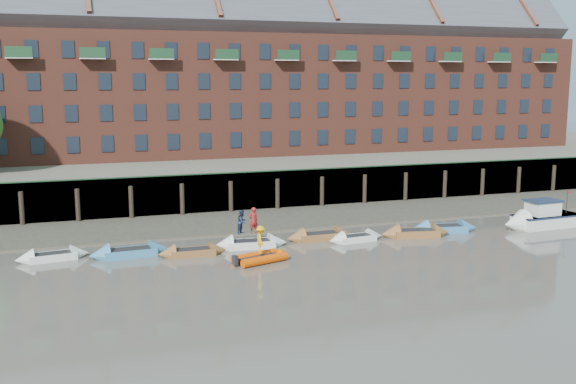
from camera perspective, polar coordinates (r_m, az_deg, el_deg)
name	(u,v)px	position (r m, az deg, el deg)	size (l,w,h in m)	color
ground	(365,287)	(36.17, 6.52, -8.03)	(220.00, 220.00, 0.00)	#59534C
foreshore	(267,220)	(52.49, -1.75, -2.38)	(110.00, 8.00, 0.50)	#3D382F
mud_band	(281,229)	(49.32, -0.62, -3.16)	(110.00, 1.60, 0.10)	#4C4336
river_wall	(252,191)	(56.33, -3.03, 0.09)	(110.00, 1.23, 3.30)	#2D2A26
bank_terrace	(217,170)	(69.41, -6.01, 1.88)	(110.00, 28.00, 3.20)	#5E594D
apartment_terrace	(213,59)	(69.77, -6.36, 11.15)	(80.60, 15.56, 20.98)	brown
rowboat_0	(53,256)	(43.51, -19.31, -5.17)	(4.45, 1.86, 1.25)	silver
rowboat_1	(130,252)	(43.00, -13.23, -5.01)	(5.04, 1.76, 1.44)	teal
rowboat_2	(193,252)	(42.51, -8.08, -5.06)	(4.32, 1.35, 1.24)	brown
rowboat_3	(251,244)	(44.08, -3.17, -4.41)	(4.90, 1.80, 1.39)	silver
rowboat_4	(320,236)	(46.18, 2.71, -3.75)	(4.78, 1.44, 1.38)	brown
rowboat_5	(356,238)	(45.95, 5.77, -3.91)	(4.17, 1.60, 1.18)	silver
rowboat_6	(415,233)	(47.82, 10.74, -3.43)	(5.12, 2.23, 1.44)	brown
rowboat_7	(444,229)	(49.61, 13.04, -3.04)	(5.12, 2.21, 1.44)	teal
rib_tender	(262,257)	(40.75, -2.25, -5.56)	(3.53, 2.52, 0.60)	#D64502
motor_launch	(535,219)	(52.86, 20.21, -2.16)	(6.48, 2.48, 2.63)	silver
person_rower_a	(253,220)	(43.83, -2.95, -2.40)	(0.63, 0.41, 1.72)	maroon
person_rower_b	(242,222)	(43.72, -3.91, -2.53)	(0.77, 0.60, 1.59)	#19233F
person_rib_crew	(261,239)	(40.41, -2.33, -4.03)	(1.08, 0.62, 1.67)	orange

